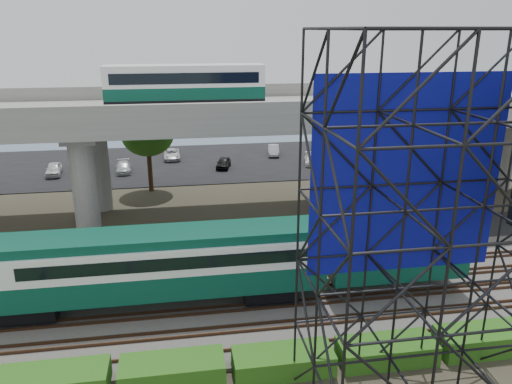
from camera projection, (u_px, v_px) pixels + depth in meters
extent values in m
plane|color=#474233|center=(248.00, 321.00, 26.84)|extent=(140.00, 140.00, 0.00)
cube|color=slate|center=(243.00, 301.00, 28.68)|extent=(90.00, 12.00, 0.20)
cube|color=black|center=(227.00, 242.00, 36.68)|extent=(90.00, 5.00, 0.08)
cube|color=black|center=(206.00, 162.00, 58.72)|extent=(90.00, 18.00, 0.08)
cube|color=#485A77|center=(197.00, 127.00, 79.36)|extent=(140.00, 40.00, 0.03)
cube|color=#472D1E|center=(256.00, 347.00, 24.20)|extent=(90.00, 0.08, 0.16)
cube|color=#472D1E|center=(252.00, 330.00, 25.55)|extent=(90.00, 0.08, 0.16)
cube|color=#472D1E|center=(250.00, 324.00, 26.08)|extent=(90.00, 0.08, 0.16)
cube|color=#472D1E|center=(246.00, 310.00, 27.43)|extent=(90.00, 0.08, 0.16)
cube|color=#472D1E|center=(245.00, 304.00, 27.95)|extent=(90.00, 0.08, 0.16)
cube|color=#472D1E|center=(241.00, 292.00, 29.30)|extent=(90.00, 0.08, 0.16)
cube|color=#472D1E|center=(240.00, 287.00, 29.83)|extent=(90.00, 0.08, 0.16)
cube|color=#472D1E|center=(237.00, 276.00, 31.18)|extent=(90.00, 0.08, 0.16)
cube|color=#472D1E|center=(236.00, 272.00, 31.71)|extent=(90.00, 0.08, 0.16)
cube|color=#472D1E|center=(233.00, 262.00, 33.06)|extent=(90.00, 0.08, 0.16)
cube|color=black|center=(30.00, 307.00, 26.72)|extent=(3.00, 2.20, 0.90)
cube|color=black|center=(268.00, 288.00, 28.69)|extent=(3.00, 2.20, 0.90)
cube|color=#094534|center=(152.00, 278.00, 27.35)|extent=(19.00, 3.00, 1.40)
cube|color=white|center=(150.00, 254.00, 26.89)|extent=(19.00, 3.00, 1.50)
cube|color=#094534|center=(149.00, 237.00, 26.58)|extent=(19.00, 2.60, 0.50)
cube|color=black|center=(169.00, 252.00, 27.03)|extent=(15.00, 3.06, 0.70)
cube|color=#094534|center=(395.00, 245.00, 29.15)|extent=(8.00, 3.00, 3.40)
cube|color=#9E9B93|center=(218.00, 114.00, 39.16)|extent=(80.00, 12.00, 1.20)
cube|color=#9E9B93|center=(225.00, 111.00, 33.41)|extent=(80.00, 0.50, 1.10)
cube|color=#9E9B93|center=(212.00, 91.00, 44.20)|extent=(80.00, 0.50, 1.10)
cylinder|color=#9E9B93|center=(85.00, 189.00, 35.80)|extent=(1.80, 1.80, 8.00)
cylinder|color=#9E9B93|center=(98.00, 165.00, 42.37)|extent=(1.80, 1.80, 8.00)
cube|color=#9E9B93|center=(87.00, 129.00, 37.93)|extent=(2.40, 9.00, 0.60)
cylinder|color=#9E9B93|center=(352.00, 177.00, 38.83)|extent=(1.80, 1.80, 8.00)
cylinder|color=#9E9B93|center=(325.00, 155.00, 45.40)|extent=(1.80, 1.80, 8.00)
cube|color=#9E9B93|center=(340.00, 122.00, 40.96)|extent=(2.40, 9.00, 0.60)
cylinder|color=#9E9B93|center=(505.00, 148.00, 48.12)|extent=(1.80, 1.80, 8.00)
cube|color=black|center=(186.00, 103.00, 38.49)|extent=(12.00, 2.50, 0.70)
cube|color=#094534|center=(186.00, 92.00, 38.25)|extent=(12.00, 2.50, 0.90)
cube|color=white|center=(185.00, 78.00, 37.90)|extent=(12.00, 2.50, 1.30)
cube|color=black|center=(185.00, 77.00, 37.89)|extent=(11.00, 2.56, 0.80)
cube|color=white|center=(184.00, 67.00, 37.65)|extent=(12.00, 2.40, 0.30)
cube|color=#0D118F|center=(407.00, 176.00, 20.18)|extent=(8.10, 0.08, 8.25)
cube|color=#265714|center=(54.00, 383.00, 21.26)|extent=(4.60, 1.80, 1.20)
cube|color=#265714|center=(172.00, 372.00, 22.02)|extent=(4.60, 1.80, 1.15)
cube|color=#265714|center=(283.00, 361.00, 22.80)|extent=(4.60, 1.80, 1.03)
cube|color=#265714|center=(387.00, 351.00, 23.56)|extent=(4.60, 1.80, 1.01)
cube|color=#265714|center=(484.00, 340.00, 24.30)|extent=(4.60, 1.80, 1.12)
cylinder|color=#382314|center=(398.00, 194.00, 39.93)|extent=(0.44, 0.44, 4.80)
ellipsoid|color=#265714|center=(402.00, 155.00, 38.94)|extent=(4.94, 4.94, 4.18)
cylinder|color=#382314|center=(150.00, 167.00, 47.69)|extent=(0.44, 0.44, 4.80)
ellipsoid|color=#265714|center=(148.00, 134.00, 46.70)|extent=(4.94, 4.94, 4.18)
imported|color=black|center=(133.00, 238.00, 35.76)|extent=(5.19, 3.72, 1.31)
imported|color=silver|center=(54.00, 169.00, 53.20)|extent=(1.93, 3.92, 1.29)
imported|color=#9B9DA3|center=(89.00, 157.00, 58.34)|extent=(1.36, 3.62, 1.18)
imported|color=#B1B3B9|center=(123.00, 167.00, 54.33)|extent=(1.87, 3.90, 1.09)
imported|color=silver|center=(172.00, 154.00, 59.80)|extent=(2.02, 4.19, 1.15)
imported|color=black|center=(223.00, 163.00, 55.97)|extent=(2.16, 3.64, 1.16)
imported|color=#A5A7AD|center=(274.00, 150.00, 61.67)|extent=(1.89, 3.90, 1.23)
imported|color=silver|center=(311.00, 159.00, 57.52)|extent=(2.31, 4.02, 1.10)
imported|color=#96999D|center=(339.00, 148.00, 62.94)|extent=(2.88, 4.67, 1.21)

